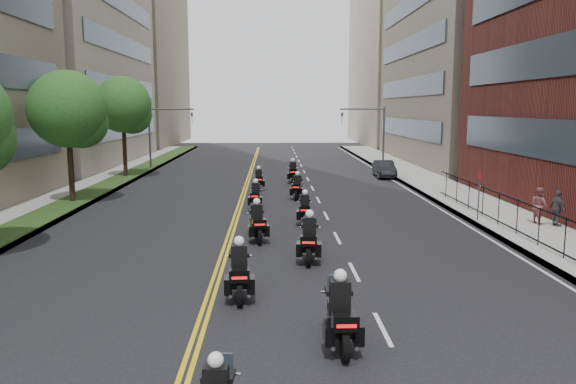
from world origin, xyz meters
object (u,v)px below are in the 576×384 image
Objects in this scene: motorcycle_7 at (297,188)px; pedestrian_c at (557,208)px; parked_sedan at (384,169)px; motorcycle_4 at (257,224)px; motorcycle_6 at (256,197)px; motorcycle_3 at (309,241)px; motorcycle_5 at (305,210)px; motorcycle_9 at (293,173)px; motorcycle_8 at (259,180)px; pedestrian_b at (539,205)px; motorcycle_2 at (239,274)px; motorcycle_1 at (341,317)px.

motorcycle_7 is 1.37× the size of pedestrian_c.
parked_sedan is 2.43× the size of pedestrian_c.
motorcycle_7 is at bearing 71.03° from motorcycle_4.
motorcycle_6 is at bearing 84.53° from motorcycle_4.
motorcycle_3 reaches higher than pedestrian_c.
motorcycle_5 is at bearing -81.97° from motorcycle_7.
motorcycle_7 is 0.92× the size of motorcycle_9.
motorcycle_8 is at bearing 106.02° from motorcycle_5.
pedestrian_b reaches higher than motorcycle_4.
parked_sedan is at bearing 22.82° from motorcycle_9.
motorcycle_5 is 14.86m from motorcycle_9.
motorcycle_9 reaches higher than motorcycle_7.
motorcycle_2 is at bearing 114.66° from pedestrian_c.
motorcycle_2 is 18.20m from motorcycle_7.
motorcycle_2 is 1.13× the size of motorcycle_8.
motorcycle_7 is (2.52, 18.02, -0.06)m from motorcycle_2.
pedestrian_b is at bearing 32.22° from motorcycle_3.
motorcycle_8 reaches higher than parked_sedan.
parked_sedan is at bearing 71.14° from motorcycle_5.
motorcycle_5 is at bearing 89.77° from motorcycle_1.
motorcycle_3 is 6.61m from motorcycle_5.
motorcycle_3 is 1.13× the size of motorcycle_6.
motorcycle_9 is at bearing 27.25° from pedestrian_c.
motorcycle_5 is at bearing -57.27° from motorcycle_6.
motorcycle_2 is 1.11× the size of motorcycle_6.
motorcycle_6 is at bearing 97.53° from motorcycle_1.
motorcycle_4 is at bearing -93.50° from motorcycle_7.
parked_sedan is (9.97, 28.43, -0.05)m from motorcycle_2.
pedestrian_b is (13.46, -5.19, 0.36)m from motorcycle_6.
motorcycle_4 is at bearing 127.39° from motorcycle_3.
motorcycle_6 is 0.98× the size of motorcycle_7.
motorcycle_9 reaches higher than motorcycle_8.
motorcycle_6 is 15.18m from pedestrian_c.
motorcycle_2 reaches higher than pedestrian_c.
motorcycle_5 is 11.64m from pedestrian_c.
motorcycle_3 is at bearing -89.82° from motorcycle_9.
motorcycle_2 is 25.53m from motorcycle_9.
motorcycle_3 reaches higher than motorcycle_5.
motorcycle_1 is 0.98× the size of motorcycle_3.
motorcycle_5 is at bearing 93.61° from motorcycle_3.
motorcycle_2 reaches higher than parked_sedan.
motorcycle_7 is 1.32× the size of pedestrian_b.
motorcycle_9 is 20.10m from pedestrian_c.
pedestrian_b is at bearing 32.04° from motorcycle_2.
motorcycle_1 reaches higher than motorcycle_6.
motorcycle_3 is 1.16× the size of motorcycle_8.
motorcycle_5 is 1.30× the size of pedestrian_b.
motorcycle_1 is at bearing 127.87° from pedestrian_b.
motorcycle_4 is 0.60× the size of parked_sedan.
motorcycle_7 reaches higher than motorcycle_8.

